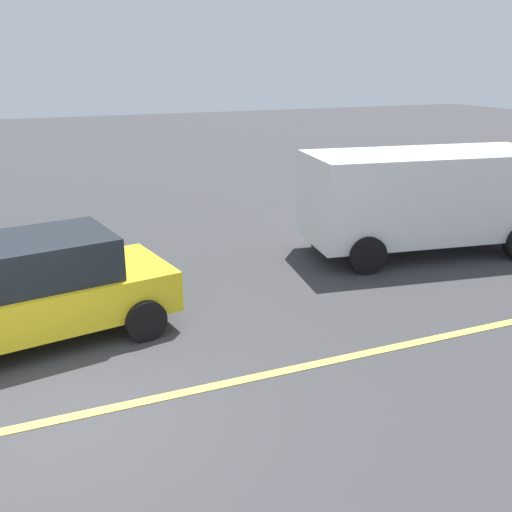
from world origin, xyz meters
TOP-DOWN VIEW (x-y plane):
  - ground_plane at (0.00, 0.00)m, footprint 80.00×80.00m
  - lane_marking_centre at (3.00, 0.00)m, footprint 28.00×0.16m
  - white_van at (8.02, 3.62)m, footprint 5.44×2.87m
  - car_yellow_crossing at (-0.05, 2.33)m, footprint 4.28×2.53m

SIDE VIEW (x-z plane):
  - ground_plane at x=0.00m, z-range 0.00..0.00m
  - lane_marking_centre at x=3.00m, z-range 0.00..0.01m
  - car_yellow_crossing at x=-0.05m, z-range 0.00..1.60m
  - white_van at x=8.02m, z-range 0.17..2.37m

